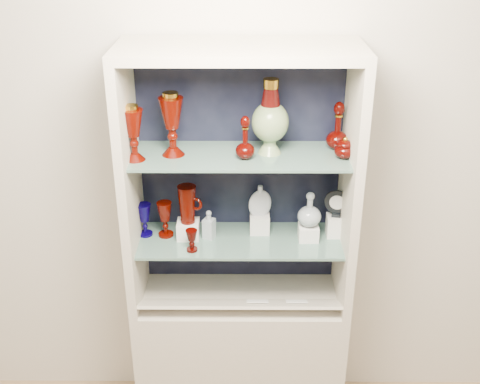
{
  "coord_description": "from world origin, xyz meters",
  "views": [
    {
      "loc": [
        0.01,
        -0.84,
        2.45
      ],
      "look_at": [
        0.0,
        1.53,
        1.3
      ],
      "focal_mm": 45.0,
      "sensor_mm": 36.0,
      "label": 1
    }
  ],
  "objects_px": {
    "lidded_bowl": "(345,147)",
    "ruby_decanter_b": "(338,124)",
    "pedestal_lamp_left": "(133,133)",
    "ruby_goblet_small": "(192,240)",
    "ruby_pitcher": "(187,204)",
    "flat_flask": "(260,200)",
    "cobalt_goblet": "(145,220)",
    "ruby_decanter_a": "(245,135)",
    "cameo_medallion": "(337,203)",
    "pedestal_lamp_right": "(172,124)",
    "clear_square_bottle": "(209,224)",
    "clear_round_decanter": "(310,210)",
    "enamel_urn": "(270,117)",
    "ruby_goblet_tall": "(165,219)"
  },
  "relations": [
    {
      "from": "flat_flask",
      "to": "ruby_goblet_small",
      "type": "bearing_deg",
      "value": -166.16
    },
    {
      "from": "flat_flask",
      "to": "enamel_urn",
      "type": "bearing_deg",
      "value": -70.02
    },
    {
      "from": "lidded_bowl",
      "to": "ruby_decanter_b",
      "type": "bearing_deg",
      "value": 99.31
    },
    {
      "from": "clear_square_bottle",
      "to": "cameo_medallion",
      "type": "height_order",
      "value": "cameo_medallion"
    },
    {
      "from": "clear_square_bottle",
      "to": "ruby_goblet_small",
      "type": "bearing_deg",
      "value": -121.68
    },
    {
      "from": "clear_square_bottle",
      "to": "ruby_goblet_tall",
      "type": "bearing_deg",
      "value": 174.38
    },
    {
      "from": "pedestal_lamp_left",
      "to": "ruby_pitcher",
      "type": "distance_m",
      "value": 0.43
    },
    {
      "from": "pedestal_lamp_right",
      "to": "lidded_bowl",
      "type": "distance_m",
      "value": 0.73
    },
    {
      "from": "pedestal_lamp_right",
      "to": "flat_flask",
      "type": "distance_m",
      "value": 0.55
    },
    {
      "from": "lidded_bowl",
      "to": "cameo_medallion",
      "type": "bearing_deg",
      "value": 90.0
    },
    {
      "from": "clear_square_bottle",
      "to": "cobalt_goblet",
      "type": "bearing_deg",
      "value": 175.08
    },
    {
      "from": "lidded_bowl",
      "to": "clear_square_bottle",
      "type": "height_order",
      "value": "lidded_bowl"
    },
    {
      "from": "ruby_goblet_small",
      "to": "clear_square_bottle",
      "type": "relative_size",
      "value": 0.74
    },
    {
      "from": "lidded_bowl",
      "to": "clear_round_decanter",
      "type": "bearing_deg",
      "value": 162.43
    },
    {
      "from": "flat_flask",
      "to": "cameo_medallion",
      "type": "distance_m",
      "value": 0.35
    },
    {
      "from": "enamel_urn",
      "to": "ruby_goblet_tall",
      "type": "height_order",
      "value": "enamel_urn"
    },
    {
      "from": "pedestal_lamp_left",
      "to": "ruby_goblet_tall",
      "type": "distance_m",
      "value": 0.47
    },
    {
      "from": "enamel_urn",
      "to": "clear_round_decanter",
      "type": "bearing_deg",
      "value": -5.8
    },
    {
      "from": "ruby_decanter_a",
      "to": "cameo_medallion",
      "type": "bearing_deg",
      "value": 11.27
    },
    {
      "from": "ruby_decanter_b",
      "to": "ruby_decanter_a",
      "type": "bearing_deg",
      "value": -164.25
    },
    {
      "from": "clear_round_decanter",
      "to": "cameo_medallion",
      "type": "xyz_separation_m",
      "value": [
        0.13,
        0.04,
        0.02
      ]
    },
    {
      "from": "ruby_goblet_tall",
      "to": "ruby_goblet_small",
      "type": "relative_size",
      "value": 1.64
    },
    {
      "from": "ruby_pitcher",
      "to": "cobalt_goblet",
      "type": "bearing_deg",
      "value": -165.66
    },
    {
      "from": "ruby_pitcher",
      "to": "flat_flask",
      "type": "distance_m",
      "value": 0.33
    },
    {
      "from": "ruby_pitcher",
      "to": "clear_round_decanter",
      "type": "height_order",
      "value": "ruby_pitcher"
    },
    {
      "from": "cameo_medallion",
      "to": "ruby_goblet_small",
      "type": "bearing_deg",
      "value": -155.93
    },
    {
      "from": "pedestal_lamp_right",
      "to": "flat_flask",
      "type": "xyz_separation_m",
      "value": [
        0.38,
        0.07,
        -0.39
      ]
    },
    {
      "from": "pedestal_lamp_right",
      "to": "clear_square_bottle",
      "type": "bearing_deg",
      "value": 5.71
    },
    {
      "from": "cobalt_goblet",
      "to": "ruby_pitcher",
      "type": "xyz_separation_m",
      "value": [
        0.2,
        -0.02,
        0.09
      ]
    },
    {
      "from": "cobalt_goblet",
      "to": "ruby_pitcher",
      "type": "distance_m",
      "value": 0.22
    },
    {
      "from": "lidded_bowl",
      "to": "flat_flask",
      "type": "relative_size",
      "value": 0.64
    },
    {
      "from": "pedestal_lamp_right",
      "to": "clear_round_decanter",
      "type": "height_order",
      "value": "pedestal_lamp_right"
    },
    {
      "from": "pedestal_lamp_right",
      "to": "lidded_bowl",
      "type": "relative_size",
      "value": 2.81
    },
    {
      "from": "ruby_decanter_a",
      "to": "lidded_bowl",
      "type": "distance_m",
      "value": 0.42
    },
    {
      "from": "cameo_medallion",
      "to": "ruby_goblet_tall",
      "type": "bearing_deg",
      "value": -167.61
    },
    {
      "from": "lidded_bowl",
      "to": "ruby_goblet_tall",
      "type": "distance_m",
      "value": 0.88
    },
    {
      "from": "enamel_urn",
      "to": "ruby_goblet_tall",
      "type": "distance_m",
      "value": 0.69
    },
    {
      "from": "ruby_pitcher",
      "to": "clear_square_bottle",
      "type": "bearing_deg",
      "value": 16.23
    },
    {
      "from": "pedestal_lamp_left",
      "to": "cameo_medallion",
      "type": "xyz_separation_m",
      "value": [
        0.88,
        0.1,
        -0.37
      ]
    },
    {
      "from": "pedestal_lamp_left",
      "to": "ruby_goblet_small",
      "type": "height_order",
      "value": "pedestal_lamp_left"
    },
    {
      "from": "pedestal_lamp_right",
      "to": "enamel_urn",
      "type": "relative_size",
      "value": 0.84
    },
    {
      "from": "flat_flask",
      "to": "cameo_medallion",
      "type": "bearing_deg",
      "value": -21.25
    },
    {
      "from": "pedestal_lamp_left",
      "to": "ruby_pitcher",
      "type": "relative_size",
      "value": 1.34
    },
    {
      "from": "ruby_decanter_b",
      "to": "clear_round_decanter",
      "type": "xyz_separation_m",
      "value": [
        -0.11,
        -0.07,
        -0.38
      ]
    },
    {
      "from": "cobalt_goblet",
      "to": "ruby_goblet_tall",
      "type": "height_order",
      "value": "ruby_goblet_tall"
    },
    {
      "from": "clear_square_bottle",
      "to": "flat_flask",
      "type": "bearing_deg",
      "value": 14.08
    },
    {
      "from": "lidded_bowl",
      "to": "flat_flask",
      "type": "distance_m",
      "value": 0.47
    },
    {
      "from": "ruby_pitcher",
      "to": "flat_flask",
      "type": "xyz_separation_m",
      "value": [
        0.33,
        0.05,
        -0.0
      ]
    },
    {
      "from": "ruby_goblet_small",
      "to": "ruby_pitcher",
      "type": "bearing_deg",
      "value": 101.98
    },
    {
      "from": "ruby_decanter_b",
      "to": "clear_round_decanter",
      "type": "relative_size",
      "value": 1.42
    }
  ]
}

